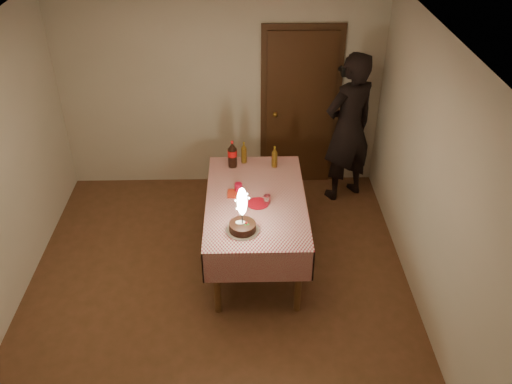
# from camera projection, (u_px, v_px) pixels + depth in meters

# --- Properties ---
(ground) EXTENTS (4.00, 4.50, 0.01)m
(ground) POSITION_uv_depth(u_px,v_px,m) (218.00, 296.00, 5.55)
(ground) COLOR brown
(ground) RESTS_ON ground
(room_shell) EXTENTS (4.04, 4.54, 2.62)m
(room_shell) POSITION_uv_depth(u_px,v_px,m) (215.00, 151.00, 4.70)
(room_shell) COLOR beige
(room_shell) RESTS_ON ground
(dining_table) EXTENTS (1.02, 1.72, 0.83)m
(dining_table) POSITION_uv_depth(u_px,v_px,m) (256.00, 207.00, 5.61)
(dining_table) COLOR brown
(dining_table) RESTS_ON ground
(birthday_cake) EXTENTS (0.32, 0.32, 0.48)m
(birthday_cake) POSITION_uv_depth(u_px,v_px,m) (242.00, 219.00, 5.03)
(birthday_cake) COLOR white
(birthday_cake) RESTS_ON dining_table
(red_plate) EXTENTS (0.22, 0.22, 0.01)m
(red_plate) POSITION_uv_depth(u_px,v_px,m) (258.00, 203.00, 5.47)
(red_plate) COLOR #B00C1C
(red_plate) RESTS_ON dining_table
(red_cup) EXTENTS (0.08, 0.08, 0.10)m
(red_cup) POSITION_uv_depth(u_px,v_px,m) (238.00, 188.00, 5.62)
(red_cup) COLOR #B30C29
(red_cup) RESTS_ON dining_table
(clear_cup) EXTENTS (0.07, 0.07, 0.09)m
(clear_cup) POSITION_uv_depth(u_px,v_px,m) (267.00, 199.00, 5.46)
(clear_cup) COLOR white
(clear_cup) RESTS_ON dining_table
(napkin_stack) EXTENTS (0.15, 0.15, 0.02)m
(napkin_stack) POSITION_uv_depth(u_px,v_px,m) (235.00, 194.00, 5.61)
(napkin_stack) COLOR red
(napkin_stack) RESTS_ON dining_table
(cola_bottle) EXTENTS (0.10, 0.10, 0.32)m
(cola_bottle) POSITION_uv_depth(u_px,v_px,m) (232.00, 154.00, 6.00)
(cola_bottle) COLOR black
(cola_bottle) RESTS_ON dining_table
(amber_bottle_left) EXTENTS (0.06, 0.06, 0.25)m
(amber_bottle_left) POSITION_uv_depth(u_px,v_px,m) (244.00, 153.00, 6.09)
(amber_bottle_left) COLOR #583B0F
(amber_bottle_left) RESTS_ON dining_table
(amber_bottle_right) EXTENTS (0.06, 0.06, 0.25)m
(amber_bottle_right) POSITION_uv_depth(u_px,v_px,m) (275.00, 157.00, 6.01)
(amber_bottle_right) COLOR #583B0F
(amber_bottle_right) RESTS_ON dining_table
(photographer) EXTENTS (0.83, 0.74, 1.92)m
(photographer) POSITION_uv_depth(u_px,v_px,m) (348.00, 128.00, 6.59)
(photographer) COLOR black
(photographer) RESTS_ON ground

